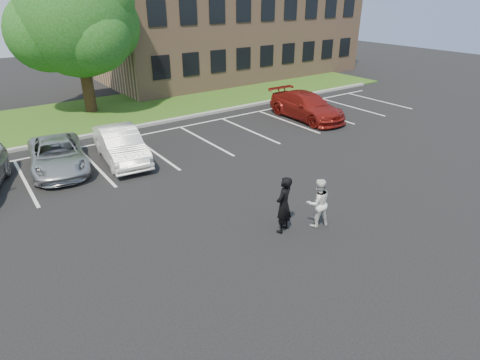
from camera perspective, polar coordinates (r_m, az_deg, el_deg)
name	(u,v)px	position (r m, az deg, el deg)	size (l,w,h in m)	color
ground_plane	(258,225)	(13.20, 2.53, -6.43)	(90.00, 90.00, 0.00)	black
curb	(123,129)	(22.98, -16.24, 6.96)	(40.00, 0.30, 0.15)	gray
grass_strip	(100,113)	(26.67, -19.29, 8.96)	(44.00, 8.00, 0.08)	#295117
stall_lines	(172,141)	(20.81, -9.65, 5.53)	(34.00, 5.36, 0.01)	silver
office_building	(231,26)	(37.35, -1.27, 21.11)	(22.40, 10.40, 8.30)	#9B7457
tree	(78,21)	(26.54, -22.03, 20.25)	(7.80, 7.20, 8.80)	black
man_black_suit	(284,205)	(12.51, 6.23, -3.53)	(0.68, 0.45, 1.88)	black
man_white_shirt	(318,203)	(13.03, 11.02, -3.21)	(0.80, 0.62, 1.65)	white
car_silver_minivan	(57,155)	(18.62, -24.53, 3.23)	(2.15, 4.66, 1.30)	#A7AAAF
car_white_sedan	(121,145)	(18.61, -16.59, 4.81)	(1.57, 4.50, 1.48)	white
car_red_compact	(307,106)	(24.37, 9.45, 10.33)	(2.12, 5.21, 1.51)	maroon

